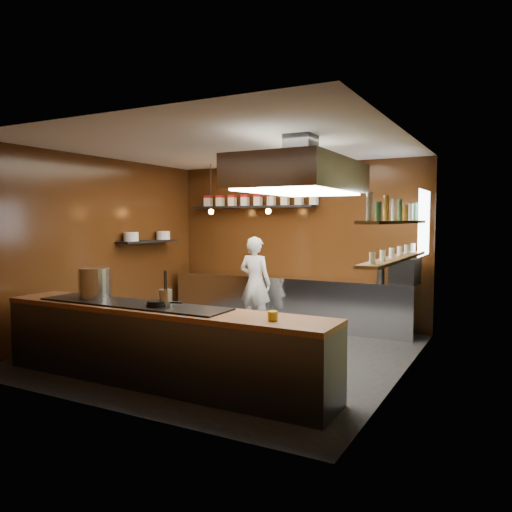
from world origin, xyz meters
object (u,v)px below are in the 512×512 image
Objects in this scene: chef at (255,283)px; espresso_machine at (405,271)px; extractor_hood at (300,175)px; stockpot_small at (95,288)px; stockpot_large at (94,283)px.

espresso_machine is at bearing -165.42° from chef.
extractor_hood is 2.99m from stockpot_small.
stockpot_large is 0.24× the size of chef.
stockpot_small is 3.19m from chef.
stockpot_large is at bearing -124.67° from espresso_machine.
extractor_hood is 1.21× the size of chef.
chef is (0.67, 3.11, -0.25)m from stockpot_small.
chef reaches higher than espresso_machine.
extractor_hood is 2.98m from stockpot_large.
extractor_hood is 3.07m from chef.
chef reaches higher than stockpot_small.
espresso_machine is at bearing 72.26° from extractor_hood.
espresso_machine is at bearing 49.34° from stockpot_small.
stockpot_small is 4.84m from espresso_machine.
chef is at bearing -160.59° from espresso_machine.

